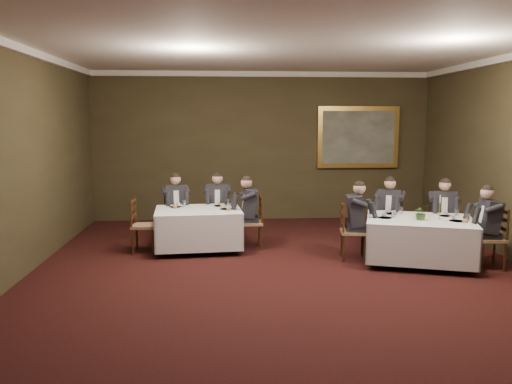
{
  "coord_description": "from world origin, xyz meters",
  "views": [
    {
      "loc": [
        -0.96,
        -6.88,
        2.39
      ],
      "look_at": [
        -0.37,
        1.64,
        1.15
      ],
      "focal_mm": 35.0,
      "sensor_mm": 36.0,
      "label": 1
    }
  ],
  "objects": [
    {
      "name": "table_second",
      "position": [
        -1.4,
        2.16,
        0.45
      ],
      "size": [
        1.65,
        1.31,
        0.67
      ],
      "rotation": [
        0.0,
        0.0,
        0.08
      ],
      "color": "#32190E",
      "rests_on": "ground"
    },
    {
      "name": "chair_main_endleft",
      "position": [
        1.27,
        1.36,
        0.28
      ],
      "size": [
        0.48,
        0.5,
        1.0
      ],
      "rotation": [
        0.0,
        0.0,
        -1.71
      ],
      "color": "#906E49",
      "rests_on": "ground"
    },
    {
      "name": "back_wall",
      "position": [
        0.0,
        5.0,
        1.75
      ],
      "size": [
        8.0,
        0.1,
        3.5
      ],
      "primitive_type": "cube",
      "color": "#372E1B",
      "rests_on": "ground"
    },
    {
      "name": "diner_main_backright",
      "position": [
        3.02,
        1.72,
        0.51
      ],
      "size": [
        0.52,
        0.57,
        1.35
      ],
      "rotation": [
        0.0,
        0.0,
        2.85
      ],
      "color": "black",
      "rests_on": "chair_main_backright"
    },
    {
      "name": "chair_sec_backright",
      "position": [
        -1.04,
        2.99,
        0.28
      ],
      "size": [
        0.46,
        0.44,
        1.0
      ],
      "rotation": [
        0.0,
        0.0,
        3.09
      ],
      "color": "#906E49",
      "rests_on": "ground"
    },
    {
      "name": "centerpiece",
      "position": [
        2.28,
        0.92,
        0.9
      ],
      "size": [
        0.25,
        0.22,
        0.27
      ],
      "primitive_type": "imported",
      "rotation": [
        0.0,
        0.0,
        -0.03
      ],
      "color": "#2D5926",
      "rests_on": "table_main"
    },
    {
      "name": "chair_sec_endright",
      "position": [
        -0.42,
        2.23,
        0.28
      ],
      "size": [
        0.43,
        0.45,
        1.0
      ],
      "rotation": [
        0.0,
        0.0,
        1.59
      ],
      "color": "#906E49",
      "rests_on": "ground"
    },
    {
      "name": "chair_sec_endleft",
      "position": [
        -2.38,
        2.08,
        0.28
      ],
      "size": [
        0.44,
        0.46,
        1.0
      ],
      "rotation": [
        0.0,
        0.0,
        -1.61
      ],
      "color": "#906E49",
      "rests_on": "ground"
    },
    {
      "name": "place_setting_table_main",
      "position": [
        2.03,
        1.54,
        0.8
      ],
      "size": [
        0.33,
        0.31,
        0.14
      ],
      "color": "white",
      "rests_on": "table_main"
    },
    {
      "name": "diner_main_backleft",
      "position": [
        2.14,
        2.0,
        0.51
      ],
      "size": [
        0.59,
        0.62,
        1.35
      ],
      "rotation": [
        0.0,
        0.0,
        2.6
      ],
      "color": "black",
      "rests_on": "chair_main_backleft"
    },
    {
      "name": "chair_main_backright",
      "position": [
        3.02,
        1.73,
        0.28
      ],
      "size": [
        0.54,
        0.53,
        1.0
      ],
      "rotation": [
        0.0,
        0.0,
        2.85
      ],
      "color": "#906E49",
      "rests_on": "ground"
    },
    {
      "name": "crown_molding",
      "position": [
        0.0,
        0.0,
        3.44
      ],
      "size": [
        8.0,
        10.0,
        0.12
      ],
      "color": "white",
      "rests_on": "back_wall"
    },
    {
      "name": "place_setting_table_second",
      "position": [
        -1.79,
        2.48,
        0.8
      ],
      "size": [
        0.33,
        0.31,
        0.14
      ],
      "color": "white",
      "rests_on": "table_second"
    },
    {
      "name": "chair_main_backleft",
      "position": [
        2.14,
        2.01,
        0.28
      ],
      "size": [
        0.59,
        0.59,
        1.0
      ],
      "rotation": [
        0.0,
        0.0,
        2.6
      ],
      "color": "#906E49",
      "rests_on": "ground"
    },
    {
      "name": "diner_sec_backleft",
      "position": [
        -1.88,
        2.91,
        0.51
      ],
      "size": [
        0.49,
        0.55,
        1.35
      ],
      "rotation": [
        0.0,
        0.0,
        3.35
      ],
      "color": "black",
      "rests_on": "chair_sec_backleft"
    },
    {
      "name": "diner_main_endleft",
      "position": [
        1.28,
        1.35,
        0.51
      ],
      "size": [
        0.53,
        0.46,
        1.35
      ],
      "rotation": [
        0.0,
        0.0,
        -1.71
      ],
      "color": "black",
      "rests_on": "chair_main_endleft"
    },
    {
      "name": "ceiling",
      "position": [
        0.0,
        0.0,
        3.5
      ],
      "size": [
        8.0,
        10.0,
        0.1
      ],
      "primitive_type": "cube",
      "color": "silver",
      "rests_on": "back_wall"
    },
    {
      "name": "diner_main_endright",
      "position": [
        3.34,
        0.7,
        0.51
      ],
      "size": [
        0.52,
        0.45,
        1.35
      ],
      "rotation": [
        0.0,
        0.0,
        1.47
      ],
      "color": "black",
      "rests_on": "chair_main_endright"
    },
    {
      "name": "chair_sec_backleft",
      "position": [
        -1.88,
        2.92,
        0.28
      ],
      "size": [
        0.52,
        0.5,
        1.0
      ],
      "rotation": [
        0.0,
        0.0,
        3.35
      ],
      "color": "#906E49",
      "rests_on": "ground"
    },
    {
      "name": "table_main",
      "position": [
        2.31,
        1.03,
        0.45
      ],
      "size": [
        2.04,
        1.77,
        0.67
      ],
      "rotation": [
        0.0,
        0.0,
        -0.31
      ],
      "color": "#32190E",
      "rests_on": "ground"
    },
    {
      "name": "candlestick",
      "position": [
        2.6,
        0.94,
        0.92
      ],
      "size": [
        0.06,
        0.06,
        0.42
      ],
      "color": "gold",
      "rests_on": "table_main"
    },
    {
      "name": "diner_sec_endright",
      "position": [
        -0.43,
        2.23,
        0.51
      ],
      "size": [
        0.49,
        0.43,
        1.35
      ],
      "rotation": [
        0.0,
        0.0,
        1.59
      ],
      "color": "black",
      "rests_on": "chair_sec_endright"
    },
    {
      "name": "painting",
      "position": [
        2.31,
        4.94,
        1.97
      ],
      "size": [
        1.96,
        0.09,
        1.47
      ],
      "color": "#E4AA53",
      "rests_on": "back_wall"
    },
    {
      "name": "front_wall",
      "position": [
        0.0,
        -5.0,
        1.75
      ],
      "size": [
        8.0,
        0.1,
        3.5
      ],
      "primitive_type": "cube",
      "color": "#372E1B",
      "rests_on": "ground"
    },
    {
      "name": "chair_main_endright",
      "position": [
        3.35,
        0.7,
        0.28
      ],
      "size": [
        0.46,
        0.48,
        1.0
      ],
      "rotation": [
        0.0,
        0.0,
        1.47
      ],
      "color": "#906E49",
      "rests_on": "ground"
    },
    {
      "name": "ground",
      "position": [
        0.0,
        0.0,
        0.0
      ],
      "size": [
        10.0,
        10.0,
        0.0
      ],
      "primitive_type": "plane",
      "color": "black",
      "rests_on": "ground"
    },
    {
      "name": "diner_sec_backright",
      "position": [
        -1.04,
        2.98,
        0.51
      ],
      "size": [
        0.44,
        0.5,
        1.35
      ],
      "rotation": [
        0.0,
        0.0,
        3.09
      ],
      "color": "black",
      "rests_on": "chair_sec_backright"
    }
  ]
}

